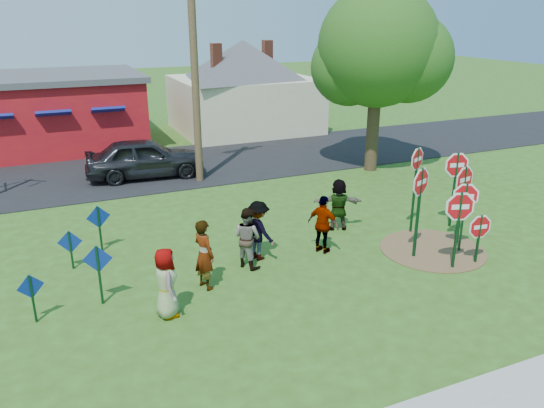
{
  "coord_description": "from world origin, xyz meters",
  "views": [
    {
      "loc": [
        -6.03,
        -12.69,
        6.93
      ],
      "look_at": [
        0.14,
        1.42,
        1.35
      ],
      "focal_mm": 35.0,
      "sensor_mm": 36.0,
      "label": 1
    }
  ],
  "objects_px": {
    "stop_sign_d": "(456,171)",
    "leafy_tree": "(380,53)",
    "person_b": "(204,254)",
    "suv": "(145,158)",
    "stop_sign_a": "(459,213)",
    "stop_sign_c": "(463,187)",
    "utility_pole": "(194,55)",
    "person_a": "(166,283)",
    "stop_sign_b": "(416,168)"
  },
  "relations": [
    {
      "from": "stop_sign_d",
      "to": "leafy_tree",
      "type": "xyz_separation_m",
      "value": [
        1.52,
        6.97,
        3.29
      ]
    },
    {
      "from": "person_b",
      "to": "suv",
      "type": "relative_size",
      "value": 0.38
    },
    {
      "from": "stop_sign_a",
      "to": "leafy_tree",
      "type": "bearing_deg",
      "value": 87.05
    },
    {
      "from": "stop_sign_c",
      "to": "suv",
      "type": "bearing_deg",
      "value": 112.33
    },
    {
      "from": "stop_sign_c",
      "to": "leafy_tree",
      "type": "height_order",
      "value": "leafy_tree"
    },
    {
      "from": "stop_sign_a",
      "to": "stop_sign_c",
      "type": "relative_size",
      "value": 0.92
    },
    {
      "from": "utility_pole",
      "to": "person_a",
      "type": "bearing_deg",
      "value": -110.33
    },
    {
      "from": "stop_sign_b",
      "to": "stop_sign_d",
      "type": "height_order",
      "value": "stop_sign_b"
    },
    {
      "from": "stop_sign_d",
      "to": "stop_sign_b",
      "type": "bearing_deg",
      "value": -169.56
    },
    {
      "from": "suv",
      "to": "person_b",
      "type": "bearing_deg",
      "value": -177.9
    },
    {
      "from": "stop_sign_a",
      "to": "utility_pole",
      "type": "height_order",
      "value": "utility_pole"
    },
    {
      "from": "person_b",
      "to": "person_a",
      "type": "bearing_deg",
      "value": 109.4
    },
    {
      "from": "stop_sign_a",
      "to": "leafy_tree",
      "type": "relative_size",
      "value": 0.3
    },
    {
      "from": "stop_sign_b",
      "to": "person_b",
      "type": "bearing_deg",
      "value": 162.66
    },
    {
      "from": "stop_sign_d",
      "to": "suv",
      "type": "xyz_separation_m",
      "value": [
        -8.44,
        9.91,
        -1.06
      ]
    },
    {
      "from": "utility_pole",
      "to": "stop_sign_b",
      "type": "bearing_deg",
      "value": -59.88
    },
    {
      "from": "person_b",
      "to": "stop_sign_d",
      "type": "bearing_deg",
      "value": -104.05
    },
    {
      "from": "person_a",
      "to": "stop_sign_a",
      "type": "bearing_deg",
      "value": -95.51
    },
    {
      "from": "utility_pole",
      "to": "person_b",
      "type": "bearing_deg",
      "value": -105.42
    },
    {
      "from": "stop_sign_c",
      "to": "suv",
      "type": "height_order",
      "value": "stop_sign_c"
    },
    {
      "from": "person_a",
      "to": "leafy_tree",
      "type": "bearing_deg",
      "value": -53.35
    },
    {
      "from": "stop_sign_a",
      "to": "stop_sign_b",
      "type": "xyz_separation_m",
      "value": [
        0.54,
        2.63,
        0.54
      ]
    },
    {
      "from": "suv",
      "to": "utility_pole",
      "type": "xyz_separation_m",
      "value": [
        2.03,
        -1.47,
        4.42
      ]
    },
    {
      "from": "stop_sign_b",
      "to": "suv",
      "type": "relative_size",
      "value": 0.6
    },
    {
      "from": "suv",
      "to": "utility_pole",
      "type": "relative_size",
      "value": 0.5
    },
    {
      "from": "stop_sign_a",
      "to": "leafy_tree",
      "type": "xyz_separation_m",
      "value": [
        3.63,
        9.51,
        3.58
      ]
    },
    {
      "from": "stop_sign_d",
      "to": "suv",
      "type": "height_order",
      "value": "stop_sign_d"
    },
    {
      "from": "stop_sign_b",
      "to": "leafy_tree",
      "type": "xyz_separation_m",
      "value": [
        3.09,
        6.87,
        3.04
      ]
    },
    {
      "from": "stop_sign_a",
      "to": "stop_sign_c",
      "type": "distance_m",
      "value": 1.92
    },
    {
      "from": "suv",
      "to": "utility_pole",
      "type": "height_order",
      "value": "utility_pole"
    },
    {
      "from": "stop_sign_b",
      "to": "person_a",
      "type": "distance_m",
      "value": 8.92
    },
    {
      "from": "stop_sign_c",
      "to": "utility_pole",
      "type": "relative_size",
      "value": 0.26
    },
    {
      "from": "stop_sign_c",
      "to": "utility_pole",
      "type": "xyz_separation_m",
      "value": [
        -5.66,
        9.62,
        3.47
      ]
    },
    {
      "from": "person_a",
      "to": "utility_pole",
      "type": "distance_m",
      "value": 11.76
    },
    {
      "from": "stop_sign_d",
      "to": "person_a",
      "type": "xyz_separation_m",
      "value": [
        -10.19,
        -1.77,
        -1.09
      ]
    },
    {
      "from": "stop_sign_b",
      "to": "leafy_tree",
      "type": "distance_m",
      "value": 8.12
    },
    {
      "from": "stop_sign_a",
      "to": "stop_sign_c",
      "type": "bearing_deg",
      "value": 62.85
    },
    {
      "from": "stop_sign_c",
      "to": "utility_pole",
      "type": "distance_m",
      "value": 11.69
    },
    {
      "from": "stop_sign_b",
      "to": "leafy_tree",
      "type": "relative_size",
      "value": 0.37
    },
    {
      "from": "stop_sign_d",
      "to": "person_a",
      "type": "height_order",
      "value": "stop_sign_d"
    },
    {
      "from": "stop_sign_c",
      "to": "person_b",
      "type": "xyz_separation_m",
      "value": [
        -8.2,
        0.4,
        -0.89
      ]
    },
    {
      "from": "utility_pole",
      "to": "leafy_tree",
      "type": "relative_size",
      "value": 1.24
    },
    {
      "from": "stop_sign_a",
      "to": "person_b",
      "type": "distance_m",
      "value": 7.1
    },
    {
      "from": "suv",
      "to": "stop_sign_a",
      "type": "bearing_deg",
      "value": -148.17
    },
    {
      "from": "person_a",
      "to": "person_b",
      "type": "xyz_separation_m",
      "value": [
        1.24,
        0.98,
        0.08
      ]
    },
    {
      "from": "stop_sign_d",
      "to": "suv",
      "type": "bearing_deg",
      "value": 144.42
    },
    {
      "from": "stop_sign_d",
      "to": "person_a",
      "type": "distance_m",
      "value": 10.4
    },
    {
      "from": "person_a",
      "to": "suv",
      "type": "xyz_separation_m",
      "value": [
        1.75,
        11.67,
        0.03
      ]
    },
    {
      "from": "stop_sign_c",
      "to": "person_a",
      "type": "relative_size",
      "value": 1.52
    },
    {
      "from": "stop_sign_b",
      "to": "suv",
      "type": "bearing_deg",
      "value": 100.87
    }
  ]
}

